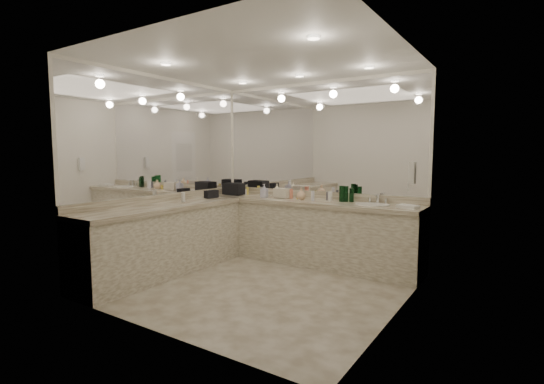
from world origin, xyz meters
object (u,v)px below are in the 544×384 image
Objects in this scene: hand_towel at (408,206)px; soap_bottle_c at (301,194)px; black_toiletry_bag at (234,189)px; wall_phone at (412,173)px; soap_bottle_b at (264,191)px; soap_bottle_a at (277,190)px; sink at (372,205)px; cream_cosmetic_case at (282,194)px.

hand_towel is 1.49m from soap_bottle_c.
wall_phone is at bearing -8.88° from black_toiletry_bag.
black_toiletry_bag is at bearing 178.49° from soap_bottle_b.
soap_bottle_b is at bearing -1.51° from black_toiletry_bag.
soap_bottle_a is at bearing 169.72° from soap_bottle_c.
black_toiletry_bag reaches higher than hand_towel.
soap_bottle_a reaches higher than black_toiletry_bag.
soap_bottle_a reaches higher than soap_bottle_c.
soap_bottle_c is at bearing -177.76° from sink.
wall_phone is 2.07m from cream_cosmetic_case.
wall_phone is 1.01× the size of cream_cosmetic_case.
black_toiletry_bag is 1.33× the size of hand_towel.
hand_towel is (2.70, -0.02, -0.07)m from black_toiletry_bag.
hand_towel reaches higher than sink.
soap_bottle_b is (-1.64, -0.07, 0.11)m from sink.
hand_towel is 1.96m from soap_bottle_a.
soap_bottle_a is at bearing 178.32° from sink.
cream_cosmetic_case reaches higher than hand_towel.
soap_bottle_b reaches higher than hand_towel.
soap_bottle_a is (-1.49, 0.04, 0.11)m from sink.
wall_phone reaches higher than sink.
wall_phone is at bearing -71.75° from hand_towel.
wall_phone is 1.37× the size of soap_bottle_c.
black_toiletry_bag reaches higher than sink.
soap_bottle_a is 1.01× the size of soap_bottle_b.
black_toiletry_bag is at bearing 179.68° from hand_towel.
wall_phone reaches higher than soap_bottle_a.
sink is 2.52× the size of soap_bottle_c.
soap_bottle_a is at bearing 36.85° from soap_bottle_b.
black_toiletry_bag is 1.52× the size of soap_bottle_a.
sink is 1.49m from soap_bottle_a.
sink is 1.86× the size of hand_towel.
wall_phone is 0.62m from hand_towel.
soap_bottle_a reaches higher than cream_cosmetic_case.
wall_phone is 2.19m from soap_bottle_a.
soap_bottle_c reaches higher than cream_cosmetic_case.
wall_phone reaches higher than soap_bottle_c.
soap_bottle_b is (-0.15, -0.11, -0.00)m from soap_bottle_a.
cream_cosmetic_case is (-1.97, 0.50, -0.38)m from wall_phone.
wall_phone is at bearing -39.57° from sink.
hand_towel is 1.15× the size of soap_bottle_b.
sink is at bearing 2.24° from soap_bottle_c.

